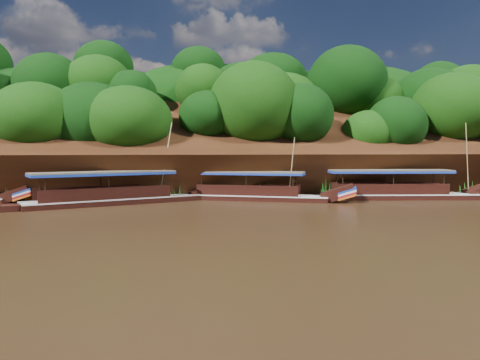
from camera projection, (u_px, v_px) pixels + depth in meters
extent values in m
plane|color=black|center=(274.00, 214.00, 30.08)|extent=(160.00, 160.00, 0.00)
cube|color=black|center=(235.00, 156.00, 45.58)|extent=(120.00, 16.12, 13.64)
cube|color=black|center=(221.00, 184.00, 55.65)|extent=(120.00, 24.00, 12.00)
ellipsoid|color=#12440B|center=(173.00, 156.00, 43.58)|extent=(18.00, 8.00, 6.40)
ellipsoid|color=#12440B|center=(225.00, 104.00, 52.09)|extent=(24.00, 11.00, 8.40)
ellipsoid|color=#12440B|center=(467.00, 157.00, 48.19)|extent=(18.00, 8.00, 6.00)
cube|color=black|center=(398.00, 199.00, 39.18)|extent=(12.98, 3.96, 0.90)
cube|color=silver|center=(398.00, 194.00, 39.16)|extent=(12.98, 4.03, 0.10)
cube|color=brown|center=(390.00, 170.00, 39.00)|extent=(10.27, 3.90, 0.12)
cube|color=#1939A8|center=(390.00, 172.00, 39.01)|extent=(10.27, 3.90, 0.18)
cylinder|color=tan|center=(467.00, 158.00, 38.63)|extent=(1.24, 1.06, 5.78)
cube|color=black|center=(257.00, 200.00, 38.26)|extent=(11.40, 6.40, 0.86)
cube|color=silver|center=(257.00, 195.00, 38.23)|extent=(11.42, 6.46, 0.10)
cube|color=black|center=(338.00, 194.00, 36.76)|extent=(3.12, 2.51, 1.62)
cube|color=#1939A8|center=(347.00, 190.00, 36.58)|extent=(1.94, 2.06, 0.59)
cube|color=#A6121E|center=(347.00, 194.00, 36.60)|extent=(1.94, 2.06, 0.59)
cube|color=brown|center=(249.00, 172.00, 38.27)|extent=(9.22, 5.72, 0.11)
cube|color=#1939A8|center=(249.00, 173.00, 38.28)|extent=(9.22, 5.72, 0.17)
cylinder|color=tan|center=(292.00, 167.00, 36.87)|extent=(0.34, 0.74, 4.65)
cube|color=black|center=(116.00, 204.00, 35.58)|extent=(13.23, 7.26, 0.91)
cube|color=silver|center=(116.00, 198.00, 35.55)|extent=(13.26, 7.32, 0.10)
cube|color=black|center=(203.00, 190.00, 39.59)|extent=(3.56, 2.77, 1.80)
cube|color=#1939A8|center=(212.00, 186.00, 40.02)|extent=(2.19, 2.24, 0.67)
cube|color=#A6121E|center=(212.00, 190.00, 40.04)|extent=(2.19, 2.24, 0.67)
cube|color=brown|center=(104.00, 172.00, 34.97)|extent=(10.68, 6.44, 0.12)
cube|color=#1939A8|center=(104.00, 174.00, 34.98)|extent=(10.68, 6.44, 0.18)
cylinder|color=tan|center=(166.00, 158.00, 37.37)|extent=(1.10, 1.40, 5.80)
cube|color=black|center=(14.00, 195.00, 36.37)|extent=(2.58, 1.65, 1.50)
cube|color=#1939A8|center=(23.00, 191.00, 36.50)|extent=(1.39, 1.63, 0.54)
cube|color=#A6121E|center=(23.00, 195.00, 36.52)|extent=(1.39, 1.63, 0.54)
cone|color=#20731C|center=(0.00, 193.00, 36.03)|extent=(1.50, 1.50, 1.57)
cone|color=#20731C|center=(92.00, 189.00, 37.54)|extent=(1.50, 1.50, 1.98)
cone|color=#20731C|center=(173.00, 191.00, 38.40)|extent=(1.50, 1.50, 1.55)
cone|color=#20731C|center=(266.00, 189.00, 39.42)|extent=(1.50, 1.50, 1.67)
cone|color=#20731C|center=(327.00, 188.00, 40.49)|extent=(1.50, 1.50, 1.70)
cone|color=#20731C|center=(394.00, 187.00, 41.68)|extent=(1.50, 1.50, 1.55)
cone|color=#20731C|center=(465.00, 185.00, 43.03)|extent=(1.50, 1.50, 1.69)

